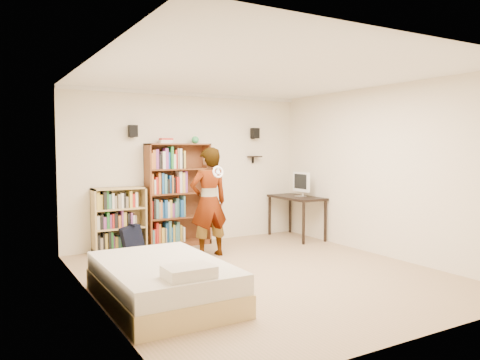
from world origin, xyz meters
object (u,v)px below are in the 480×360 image
object	(u,v)px
tall_bookshelf	(178,195)
daybed	(163,277)
computer_desk	(296,217)
low_bookshelf	(119,220)
person	(209,202)

from	to	relation	value
tall_bookshelf	daybed	size ratio (longest dim) A/B	0.93
computer_desk	low_bookshelf	bearing A→B (deg)	171.34
low_bookshelf	person	distance (m)	1.56
low_bookshelf	computer_desk	distance (m)	3.30
person	tall_bookshelf	bearing A→B (deg)	-84.15
daybed	tall_bookshelf	bearing A→B (deg)	64.03
tall_bookshelf	person	xyz separation A→B (m)	(0.10, -0.99, -0.03)
daybed	low_bookshelf	bearing A→B (deg)	84.10
low_bookshelf	computer_desk	xyz separation A→B (m)	(3.26, -0.50, -0.13)
computer_desk	person	size ratio (longest dim) A/B	0.68
tall_bookshelf	computer_desk	bearing A→B (deg)	-12.52
daybed	person	world-z (taller)	person
person	computer_desk	bearing A→B (deg)	-166.70
computer_desk	daybed	xyz separation A→B (m)	(-3.54, -2.24, -0.11)
low_bookshelf	daybed	xyz separation A→B (m)	(-0.28, -2.73, -0.25)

